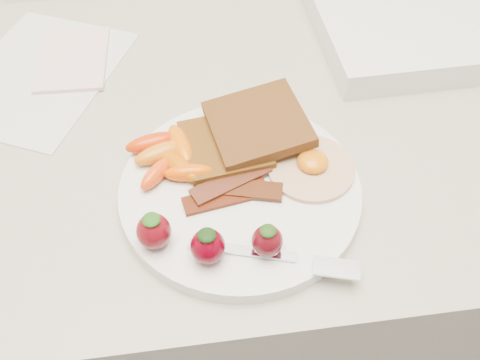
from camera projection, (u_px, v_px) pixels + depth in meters
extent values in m
cube|color=gray|center=(218.00, 284.00, 1.04)|extent=(2.00, 0.60, 0.90)
cylinder|color=white|center=(240.00, 191.00, 0.60)|extent=(0.27, 0.27, 0.02)
cube|color=#42200D|center=(225.00, 146.00, 0.62)|extent=(0.11, 0.11, 0.01)
cube|color=#351809|center=(258.00, 124.00, 0.63)|extent=(0.13, 0.13, 0.03)
cylinder|color=beige|center=(311.00, 168.00, 0.61)|extent=(0.12, 0.12, 0.01)
ellipsoid|color=orange|center=(313.00, 161.00, 0.60)|extent=(0.04, 0.04, 0.02)
cube|color=black|center=(226.00, 197.00, 0.58)|extent=(0.10, 0.04, 0.00)
cube|color=black|center=(239.00, 188.00, 0.59)|extent=(0.10, 0.05, 0.00)
cube|color=black|center=(231.00, 181.00, 0.59)|extent=(0.10, 0.06, 0.00)
ellipsoid|color=#CE6B12|center=(161.00, 153.00, 0.61)|extent=(0.07, 0.04, 0.02)
ellipsoid|color=#BF5500|center=(178.00, 166.00, 0.60)|extent=(0.06, 0.06, 0.02)
ellipsoid|color=#E4410B|center=(156.00, 173.00, 0.59)|extent=(0.05, 0.05, 0.02)
ellipsoid|color=#DE5F04|center=(180.00, 145.00, 0.62)|extent=(0.04, 0.07, 0.02)
ellipsoid|color=#C42D03|center=(152.00, 142.00, 0.62)|extent=(0.07, 0.03, 0.02)
ellipsoid|color=#E34E00|center=(189.00, 173.00, 0.59)|extent=(0.06, 0.02, 0.02)
ellipsoid|color=#5D0710|center=(154.00, 231.00, 0.53)|extent=(0.04, 0.04, 0.04)
ellipsoid|color=#1D4B11|center=(151.00, 220.00, 0.52)|extent=(0.02, 0.02, 0.01)
ellipsoid|color=#51000D|center=(208.00, 246.00, 0.52)|extent=(0.03, 0.03, 0.04)
ellipsoid|color=black|center=(207.00, 235.00, 0.51)|extent=(0.02, 0.02, 0.01)
ellipsoid|color=#47060F|center=(267.00, 241.00, 0.53)|extent=(0.03, 0.03, 0.04)
ellipsoid|color=#1B3B0F|center=(268.00, 231.00, 0.51)|extent=(0.02, 0.02, 0.01)
cube|color=silver|center=(242.00, 250.00, 0.54)|extent=(0.11, 0.04, 0.00)
cube|color=silver|center=(337.00, 268.00, 0.52)|extent=(0.05, 0.03, 0.00)
cube|color=silver|center=(38.00, 75.00, 0.74)|extent=(0.28, 0.31, 0.00)
cube|color=beige|center=(73.00, 59.00, 0.76)|extent=(0.10, 0.14, 0.01)
cube|color=silver|center=(425.00, 23.00, 0.78)|extent=(0.32, 0.26, 0.04)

